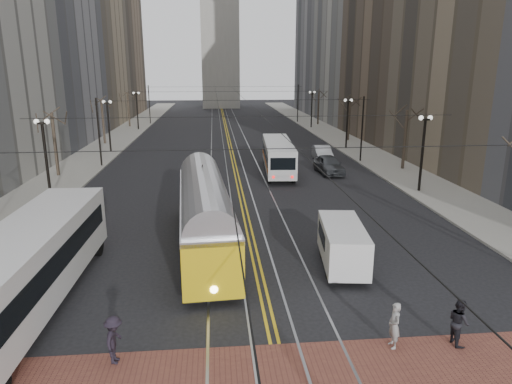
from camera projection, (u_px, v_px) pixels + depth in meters
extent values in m
plane|color=black|center=(271.00, 329.00, 16.65)|extent=(260.00, 260.00, 0.00)
cube|color=gray|center=(112.00, 143.00, 58.58)|extent=(5.00, 140.00, 0.15)
cube|color=gray|center=(341.00, 139.00, 61.22)|extent=(5.00, 140.00, 0.15)
cube|color=gray|center=(229.00, 142.00, 59.92)|extent=(4.80, 130.00, 0.02)
cube|color=gold|center=(229.00, 141.00, 59.92)|extent=(0.42, 130.00, 0.01)
cube|color=slate|center=(12.00, 1.00, 54.22)|extent=(16.00, 20.00, 34.00)
cube|color=brown|center=(94.00, 14.00, 91.91)|extent=(16.00, 20.00, 40.00)
cube|color=brown|center=(425.00, 7.00, 58.72)|extent=(16.00, 20.00, 34.00)
cube|color=slate|center=(341.00, 17.00, 96.40)|extent=(16.00, 20.00, 40.00)
cylinder|color=black|center=(47.00, 163.00, 32.02)|extent=(0.20, 0.20, 5.60)
cylinder|color=black|center=(109.00, 128.00, 51.26)|extent=(0.20, 0.20, 5.60)
cylinder|color=black|center=(137.00, 112.00, 70.49)|extent=(0.20, 0.20, 5.60)
cylinder|color=black|center=(422.00, 156.00, 34.44)|extent=(0.20, 0.20, 5.60)
cylinder|color=black|center=(347.00, 125.00, 53.67)|extent=(0.20, 0.20, 5.60)
cylinder|color=black|center=(312.00, 111.00, 72.90)|extent=(0.20, 0.20, 5.60)
cylinder|color=#382D23|center=(55.00, 145.00, 39.54)|extent=(0.28, 0.28, 5.60)
cylinder|color=#382D23|center=(103.00, 122.00, 56.85)|extent=(0.28, 0.28, 5.60)
cylinder|color=#382D23|center=(129.00, 110.00, 74.16)|extent=(0.28, 0.28, 5.60)
cylinder|color=#382D23|center=(405.00, 140.00, 42.31)|extent=(0.28, 0.28, 5.60)
cylinder|color=#382D23|center=(349.00, 120.00, 59.62)|extent=(0.28, 0.28, 5.60)
cylinder|color=#382D23|center=(318.00, 108.00, 76.93)|extent=(0.28, 0.28, 5.60)
cylinder|color=black|center=(217.00, 95.00, 58.23)|extent=(0.03, 120.00, 0.03)
cylinder|color=black|center=(240.00, 95.00, 58.50)|extent=(0.03, 120.00, 0.03)
cylinder|color=black|center=(99.00, 133.00, 43.50)|extent=(0.16, 0.16, 6.60)
cylinder|color=black|center=(149.00, 105.00, 78.12)|extent=(0.16, 0.16, 6.60)
cylinder|color=black|center=(362.00, 130.00, 45.78)|extent=(0.16, 0.16, 6.60)
cylinder|color=black|center=(298.00, 104.00, 80.40)|extent=(0.16, 0.16, 6.60)
cube|color=silver|center=(27.00, 271.00, 17.59)|extent=(3.01, 13.11, 3.26)
cube|color=gold|center=(205.00, 220.00, 23.81)|extent=(3.31, 13.32, 3.11)
cube|color=silver|center=(278.00, 157.00, 41.62)|extent=(3.07, 10.98, 2.83)
cube|color=white|center=(342.00, 247.00, 21.53)|extent=(2.40, 4.97, 2.12)
imported|color=#3A3E42|center=(329.00, 164.00, 41.33)|extent=(2.20, 4.94, 1.65)
imported|color=#939599|center=(322.00, 153.00, 47.22)|extent=(1.93, 4.76, 1.54)
imported|color=gray|center=(394.00, 325.00, 15.34)|extent=(0.39, 0.59, 1.62)
imported|color=black|center=(459.00, 322.00, 15.54)|extent=(0.65, 0.82, 1.64)
imported|color=black|center=(114.00, 340.00, 14.53)|extent=(0.69, 1.09, 1.61)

